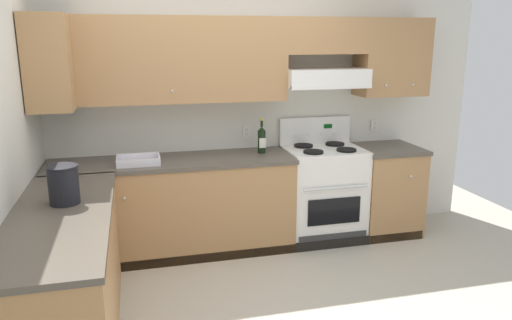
# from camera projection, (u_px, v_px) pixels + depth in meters

# --- Properties ---
(ground_plane) EXTENTS (7.04, 7.04, 0.00)m
(ground_plane) POSITION_uv_depth(u_px,v_px,m) (250.00, 315.00, 3.61)
(ground_plane) COLOR #B2AA99
(wall_back) EXTENTS (4.68, 0.57, 2.55)m
(wall_back) POSITION_uv_depth(u_px,v_px,m) (253.00, 92.00, 4.78)
(wall_back) COLOR silver
(wall_back) RESTS_ON ground_plane
(wall_left) EXTENTS (0.47, 4.00, 2.55)m
(wall_left) POSITION_uv_depth(u_px,v_px,m) (0.00, 143.00, 3.13)
(wall_left) COLOR silver
(wall_left) RESTS_ON ground_plane
(counter_back_run) EXTENTS (3.60, 0.65, 0.91)m
(counter_back_run) POSITION_uv_depth(u_px,v_px,m) (225.00, 203.00, 4.68)
(counter_back_run) COLOR #A87A4C
(counter_back_run) RESTS_ON ground_plane
(counter_left_run) EXTENTS (0.63, 1.91, 0.91)m
(counter_left_run) POSITION_uv_depth(u_px,v_px,m) (67.00, 280.00, 3.20)
(counter_left_run) COLOR #A87A4C
(counter_left_run) RESTS_ON ground_plane
(stove) EXTENTS (0.76, 0.62, 1.20)m
(stove) POSITION_uv_depth(u_px,v_px,m) (323.00, 192.00, 4.93)
(stove) COLOR white
(stove) RESTS_ON ground_plane
(wine_bottle) EXTENTS (0.08, 0.08, 0.34)m
(wine_bottle) POSITION_uv_depth(u_px,v_px,m) (262.00, 139.00, 4.70)
(wine_bottle) COLOR black
(wine_bottle) RESTS_ON counter_back_run
(bowl) EXTENTS (0.37, 0.26, 0.07)m
(bowl) POSITION_uv_depth(u_px,v_px,m) (138.00, 161.00, 4.31)
(bowl) COLOR silver
(bowl) RESTS_ON counter_back_run
(bucket) EXTENTS (0.21, 0.21, 0.27)m
(bucket) POSITION_uv_depth(u_px,v_px,m) (64.00, 184.00, 3.25)
(bucket) COLOR black
(bucket) RESTS_ON counter_left_run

